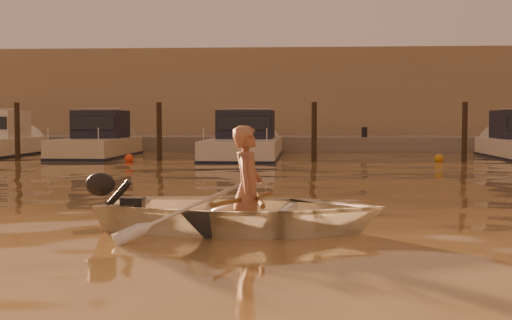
# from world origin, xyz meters

# --- Properties ---
(ground_plane) EXTENTS (160.00, 160.00, 0.00)m
(ground_plane) POSITION_xyz_m (0.00, 0.00, 0.00)
(ground_plane) COLOR olive
(ground_plane) RESTS_ON ground
(dinghy) EXTENTS (3.99, 3.04, 0.77)m
(dinghy) POSITION_xyz_m (-1.35, -1.09, 0.27)
(dinghy) COLOR white
(dinghy) RESTS_ON ground_plane
(person) EXTENTS (0.46, 0.65, 1.68)m
(person) POSITION_xyz_m (-1.25, -1.10, 0.54)
(person) COLOR #A26A51
(person) RESTS_ON dinghy
(outboard_motor) EXTENTS (0.94, 0.49, 0.70)m
(outboard_motor) POSITION_xyz_m (-2.84, -0.93, 0.28)
(outboard_motor) COLOR black
(outboard_motor) RESTS_ON dinghy
(oar_port) EXTENTS (0.28, 2.10, 0.13)m
(oar_port) POSITION_xyz_m (-1.10, -1.11, 0.42)
(oar_port) COLOR brown
(oar_port) RESTS_ON dinghy
(oar_starboard) EXTENTS (0.63, 2.04, 0.13)m
(oar_starboard) POSITION_xyz_m (-1.30, -1.09, 0.42)
(oar_starboard) COLOR brown
(oar_starboard) RESTS_ON dinghy
(moored_boat_1) EXTENTS (2.17, 6.48, 1.75)m
(moored_boat_1) POSITION_xyz_m (-8.34, 16.00, 0.62)
(moored_boat_1) COLOR beige
(moored_boat_1) RESTS_ON ground_plane
(moored_boat_2) EXTENTS (2.54, 8.43, 1.75)m
(moored_boat_2) POSITION_xyz_m (-2.74, 16.00, 0.62)
(moored_boat_2) COLOR silver
(moored_boat_2) RESTS_ON ground_plane
(piling_0) EXTENTS (0.18, 0.18, 2.20)m
(piling_0) POSITION_xyz_m (-10.50, 13.80, 0.90)
(piling_0) COLOR #2D2319
(piling_0) RESTS_ON ground_plane
(piling_1) EXTENTS (0.18, 0.18, 2.20)m
(piling_1) POSITION_xyz_m (-5.50, 13.80, 0.90)
(piling_1) COLOR #2D2319
(piling_1) RESTS_ON ground_plane
(piling_2) EXTENTS (0.18, 0.18, 2.20)m
(piling_2) POSITION_xyz_m (-0.20, 13.80, 0.90)
(piling_2) COLOR #2D2319
(piling_2) RESTS_ON ground_plane
(piling_3) EXTENTS (0.18, 0.18, 2.20)m
(piling_3) POSITION_xyz_m (4.80, 13.80, 0.90)
(piling_3) COLOR #2D2319
(piling_3) RESTS_ON ground_plane
(fender_b) EXTENTS (0.30, 0.30, 0.30)m
(fender_b) POSITION_xyz_m (-6.44, 13.32, 0.10)
(fender_b) COLOR #EE421C
(fender_b) RESTS_ON ground_plane
(fender_c) EXTENTS (0.30, 0.30, 0.30)m
(fender_c) POSITION_xyz_m (-2.41, 13.13, 0.10)
(fender_c) COLOR silver
(fender_c) RESTS_ON ground_plane
(fender_d) EXTENTS (0.30, 0.30, 0.30)m
(fender_d) POSITION_xyz_m (3.99, 13.92, 0.10)
(fender_d) COLOR orange
(fender_d) RESTS_ON ground_plane
(quay) EXTENTS (52.00, 4.00, 1.00)m
(quay) POSITION_xyz_m (0.00, 21.50, 0.15)
(quay) COLOR gray
(quay) RESTS_ON ground_plane
(waterfront_building) EXTENTS (46.00, 7.00, 4.80)m
(waterfront_building) POSITION_xyz_m (0.00, 27.00, 2.40)
(waterfront_building) COLOR #9E8466
(waterfront_building) RESTS_ON quay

